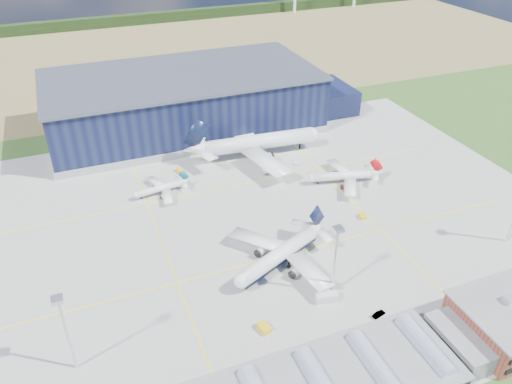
{
  "coord_description": "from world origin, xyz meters",
  "views": [
    {
      "loc": [
        -48.86,
        -119.93,
        100.56
      ],
      "look_at": [
        4.68,
        15.05,
        8.8
      ],
      "focal_mm": 35.0,
      "sensor_mm": 36.0,
      "label": 1
    }
  ],
  "objects_px": {
    "gse_tug_a": "(264,328)",
    "car_b": "(379,314)",
    "hangar": "(189,103)",
    "gse_tug_c": "(180,171)",
    "gse_van_a": "(327,298)",
    "airliner_navy": "(279,249)",
    "light_mast_west": "(64,322)",
    "gse_tug_b": "(362,216)",
    "light_mast_center": "(336,250)",
    "airliner_red": "(343,172)",
    "gse_cart_b": "(297,163)",
    "airliner_widebody": "(259,135)",
    "airliner_regional": "(159,186)"
  },
  "relations": [
    {
      "from": "airliner_widebody",
      "to": "airliner_navy",
      "type": "bearing_deg",
      "value": -102.9
    },
    {
      "from": "gse_tug_b",
      "to": "gse_tug_c",
      "type": "distance_m",
      "value": 74.92
    },
    {
      "from": "gse_cart_b",
      "to": "car_b",
      "type": "height_order",
      "value": "car_b"
    },
    {
      "from": "gse_tug_b",
      "to": "gse_tug_c",
      "type": "bearing_deg",
      "value": 135.16
    },
    {
      "from": "airliner_red",
      "to": "gse_cart_b",
      "type": "relative_size",
      "value": 10.93
    },
    {
      "from": "hangar",
      "to": "light_mast_west",
      "type": "xyz_separation_m",
      "value": [
        -62.81,
        -124.8,
        3.82
      ]
    },
    {
      "from": "gse_cart_b",
      "to": "car_b",
      "type": "bearing_deg",
      "value": -136.7
    },
    {
      "from": "light_mast_center",
      "to": "gse_tug_c",
      "type": "distance_m",
      "value": 87.71
    },
    {
      "from": "car_b",
      "to": "gse_cart_b",
      "type": "bearing_deg",
      "value": -26.22
    },
    {
      "from": "hangar",
      "to": "airliner_regional",
      "type": "bearing_deg",
      "value": -116.22
    },
    {
      "from": "airliner_navy",
      "to": "gse_tug_b",
      "type": "bearing_deg",
      "value": 174.21
    },
    {
      "from": "airliner_navy",
      "to": "light_mast_center",
      "type": "bearing_deg",
      "value": 95.72
    },
    {
      "from": "gse_tug_c",
      "to": "gse_cart_b",
      "type": "xyz_separation_m",
      "value": [
        46.5,
        -11.88,
        -0.12
      ]
    },
    {
      "from": "airliner_navy",
      "to": "gse_tug_c",
      "type": "distance_m",
      "value": 68.85
    },
    {
      "from": "hangar",
      "to": "light_mast_west",
      "type": "relative_size",
      "value": 6.3
    },
    {
      "from": "hangar",
      "to": "airliner_regional",
      "type": "relative_size",
      "value": 6.39
    },
    {
      "from": "gse_tug_a",
      "to": "airliner_red",
      "type": "bearing_deg",
      "value": 31.22
    },
    {
      "from": "airliner_navy",
      "to": "airliner_widebody",
      "type": "relative_size",
      "value": 0.68
    },
    {
      "from": "airliner_widebody",
      "to": "gse_van_a",
      "type": "xyz_separation_m",
      "value": [
        -14.85,
        -87.55,
        -8.4
      ]
    },
    {
      "from": "gse_tug_b",
      "to": "gse_tug_c",
      "type": "relative_size",
      "value": 0.92
    },
    {
      "from": "airliner_red",
      "to": "airliner_widebody",
      "type": "distance_m",
      "value": 39.61
    },
    {
      "from": "airliner_regional",
      "to": "gse_tug_b",
      "type": "xyz_separation_m",
      "value": [
        62.25,
        -41.36,
        -3.05
      ]
    },
    {
      "from": "airliner_navy",
      "to": "gse_tug_b",
      "type": "height_order",
      "value": "airliner_navy"
    },
    {
      "from": "car_b",
      "to": "hangar",
      "type": "bearing_deg",
      "value": -9.48
    },
    {
      "from": "hangar",
      "to": "gse_cart_b",
      "type": "height_order",
      "value": "hangar"
    },
    {
      "from": "hangar",
      "to": "gse_cart_b",
      "type": "distance_m",
      "value": 62.47
    },
    {
      "from": "gse_van_a",
      "to": "car_b",
      "type": "bearing_deg",
      "value": -120.3
    },
    {
      "from": "hangar",
      "to": "light_mast_west",
      "type": "distance_m",
      "value": 139.77
    },
    {
      "from": "gse_tug_c",
      "to": "car_b",
      "type": "distance_m",
      "value": 100.83
    },
    {
      "from": "light_mast_west",
      "to": "airliner_navy",
      "type": "height_order",
      "value": "light_mast_west"
    },
    {
      "from": "gse_tug_b",
      "to": "gse_cart_b",
      "type": "height_order",
      "value": "gse_tug_b"
    },
    {
      "from": "gse_van_a",
      "to": "gse_tug_c",
      "type": "relative_size",
      "value": 1.88
    },
    {
      "from": "airliner_regional",
      "to": "gse_tug_c",
      "type": "relative_size",
      "value": 6.91
    },
    {
      "from": "hangar",
      "to": "airliner_red",
      "type": "distance_m",
      "value": 83.54
    },
    {
      "from": "light_mast_center",
      "to": "airliner_red",
      "type": "relative_size",
      "value": 0.77
    },
    {
      "from": "airliner_navy",
      "to": "gse_tug_c",
      "type": "xyz_separation_m",
      "value": [
        -13.85,
        67.18,
        -5.93
      ]
    },
    {
      "from": "light_mast_west",
      "to": "airliner_navy",
      "type": "relative_size",
      "value": 0.56
    },
    {
      "from": "gse_tug_c",
      "to": "gse_tug_a",
      "type": "bearing_deg",
      "value": -111.56
    },
    {
      "from": "gse_tug_a",
      "to": "gse_cart_b",
      "type": "xyz_separation_m",
      "value": [
        46.66,
        77.31,
        -0.22
      ]
    },
    {
      "from": "airliner_red",
      "to": "car_b",
      "type": "height_order",
      "value": "airliner_red"
    },
    {
      "from": "car_b",
      "to": "light_mast_center",
      "type": "bearing_deg",
      "value": 14.9
    },
    {
      "from": "gse_cart_b",
      "to": "car_b",
      "type": "relative_size",
      "value": 0.69
    },
    {
      "from": "hangar",
      "to": "gse_tug_c",
      "type": "relative_size",
      "value": 44.14
    },
    {
      "from": "light_mast_center",
      "to": "gse_tug_b",
      "type": "distance_m",
      "value": 42.74
    },
    {
      "from": "light_mast_west",
      "to": "gse_tug_b",
      "type": "relative_size",
      "value": 7.65
    },
    {
      "from": "gse_van_a",
      "to": "airliner_navy",
      "type": "bearing_deg",
      "value": 32.63
    },
    {
      "from": "gse_tug_a",
      "to": "car_b",
      "type": "distance_m",
      "value": 31.59
    },
    {
      "from": "airliner_widebody",
      "to": "airliner_regional",
      "type": "distance_m",
      "value": 48.8
    },
    {
      "from": "airliner_red",
      "to": "light_mast_west",
      "type": "bearing_deg",
      "value": 41.25
    },
    {
      "from": "airliner_navy",
      "to": "gse_tug_a",
      "type": "distance_m",
      "value": 26.73
    }
  ]
}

